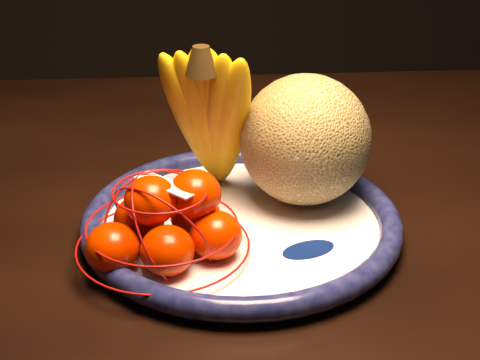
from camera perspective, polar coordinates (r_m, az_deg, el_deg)
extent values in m
cube|color=black|center=(1.12, 10.73, -0.09)|extent=(1.58, 1.05, 0.04)
cylinder|color=black|center=(1.65, -17.51, -6.49)|extent=(0.06, 0.06, 0.71)
cylinder|color=white|center=(0.92, 0.11, -3.73)|extent=(0.36, 0.36, 0.02)
torus|color=#080A39|center=(0.92, 0.11, -3.10)|extent=(0.40, 0.40, 0.03)
cylinder|color=white|center=(0.92, 0.11, -4.00)|extent=(0.18, 0.18, 0.01)
ellipsoid|color=#081A57|center=(0.87, 5.33, -5.40)|extent=(0.15, 0.10, 0.00)
ellipsoid|color=#081A57|center=(0.99, -2.70, -0.78)|extent=(0.08, 0.13, 0.00)
ellipsoid|color=#081A57|center=(0.91, -7.11, -3.88)|extent=(0.12, 0.08, 0.00)
sphere|color=olive|center=(0.94, 5.08, 3.13)|extent=(0.17, 0.17, 0.17)
ellipsoid|color=yellow|center=(0.94, -3.57, 5.09)|extent=(0.14, 0.12, 0.22)
ellipsoid|color=yellow|center=(0.94, -2.99, 5.10)|extent=(0.12, 0.13, 0.22)
ellipsoid|color=yellow|center=(0.94, -2.42, 5.16)|extent=(0.10, 0.13, 0.23)
ellipsoid|color=yellow|center=(0.94, -1.95, 5.12)|extent=(0.08, 0.13, 0.23)
ellipsoid|color=yellow|center=(0.93, -1.44, 4.98)|extent=(0.06, 0.13, 0.22)
ellipsoid|color=yellow|center=(0.93, -0.84, 4.87)|extent=(0.06, 0.14, 0.22)
cone|color=black|center=(0.91, -2.32, 11.17)|extent=(0.04, 0.04, 0.03)
ellipsoid|color=#F62A00|center=(0.83, -9.87, -5.20)|extent=(0.06, 0.06, 0.06)
ellipsoid|color=#F62A00|center=(0.81, -5.65, -5.46)|extent=(0.06, 0.06, 0.06)
ellipsoid|color=#F62A00|center=(0.84, -1.88, -4.30)|extent=(0.06, 0.06, 0.06)
ellipsoid|color=#F62A00|center=(0.88, -7.82, -3.05)|extent=(0.06, 0.06, 0.06)
ellipsoid|color=#F62A00|center=(0.88, -3.51, -2.70)|extent=(0.06, 0.06, 0.06)
ellipsoid|color=#F62A00|center=(0.83, -6.93, -1.59)|extent=(0.06, 0.06, 0.06)
ellipsoid|color=#F62A00|center=(0.84, -3.52, -1.09)|extent=(0.06, 0.06, 0.06)
torus|color=#B20E0A|center=(0.86, -5.98, -5.00)|extent=(0.22, 0.22, 0.00)
torus|color=#B20E0A|center=(0.84, -6.06, -3.50)|extent=(0.19, 0.19, 0.00)
torus|color=#B20E0A|center=(0.82, -6.21, -0.83)|extent=(0.12, 0.12, 0.00)
torus|color=#B20E0A|center=(0.84, -6.05, -3.77)|extent=(0.15, 0.09, 0.12)
torus|color=#B20E0A|center=(0.84, -6.05, -3.77)|extent=(0.09, 0.15, 0.12)
torus|color=#B20E0A|center=(0.84, -6.05, -3.77)|extent=(0.14, 0.14, 0.12)
cube|color=white|center=(0.82, -5.72, -0.39)|extent=(0.07, 0.07, 0.01)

